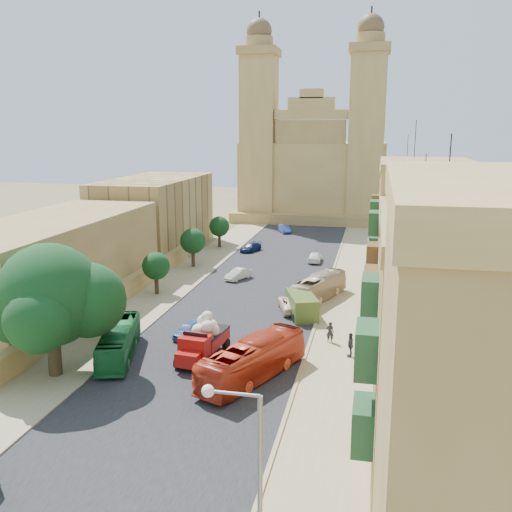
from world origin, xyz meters
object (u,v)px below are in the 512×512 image
at_px(street_tree_b, 156,266).
at_px(streetlamp, 246,470).
at_px(bus_red_east, 253,360).
at_px(bus_cream_east, 319,287).
at_px(car_cream, 292,304).
at_px(church, 314,167).
at_px(olive_pickup, 302,306).
at_px(red_truck, 203,339).
at_px(pedestrian_a, 330,332).
at_px(car_white_b, 315,257).
at_px(car_blue_a, 189,330).
at_px(bus_green_north, 119,342).
at_px(car_dkblue, 251,247).
at_px(ficus_tree, 51,299).
at_px(street_tree_d, 219,227).
at_px(car_white_a, 238,274).
at_px(pedestrian_c, 350,345).
at_px(street_tree_a, 101,298).
at_px(street_tree_c, 193,241).
at_px(car_blue_b, 284,229).

height_order(street_tree_b, streetlamp, streetlamp).
distance_m(bus_red_east, bus_cream_east, 19.62).
bearing_deg(streetlamp, car_cream, 95.63).
bearing_deg(car_cream, church, -103.53).
xyz_separation_m(church, streetlamp, (7.72, -90.61, -4.31)).
bearing_deg(olive_pickup, bus_red_east, -96.13).
relative_size(red_truck, bus_cream_east, 0.69).
bearing_deg(pedestrian_a, car_white_b, -76.89).
bearing_deg(car_white_b, car_blue_a, 76.41).
distance_m(streetlamp, car_white_b, 53.86).
relative_size(bus_green_north, car_blue_a, 2.46).
height_order(red_truck, car_dkblue, red_truck).
height_order(olive_pickup, bus_cream_east, bus_cream_east).
distance_m(ficus_tree, car_dkblue, 42.58).
bearing_deg(street_tree_d, car_white_a, -67.82).
distance_m(car_white_a, pedestrian_c, 23.99).
bearing_deg(streetlamp, street_tree_b, 116.21).
bearing_deg(street_tree_a, ficus_tree, -85.84).
distance_m(street_tree_c, car_blue_b, 26.55).
bearing_deg(pedestrian_a, bus_green_north, 27.18).
xyz_separation_m(street_tree_b, bus_green_north, (3.50, -16.25, -1.68)).
relative_size(church, bus_cream_east, 4.14).
relative_size(ficus_tree, street_tree_c, 1.94).
distance_m(street_tree_b, red_truck, 18.09).
height_order(street_tree_c, car_dkblue, street_tree_c).
distance_m(street_tree_c, streetlamp, 51.21).
distance_m(olive_pickup, pedestrian_a, 6.69).
relative_size(street_tree_c, pedestrian_c, 2.54).
relative_size(church, car_blue_b, 9.45).
height_order(streetlamp, car_white_a, streetlamp).
bearing_deg(car_cream, olive_pickup, 110.05).
bearing_deg(street_tree_a, streetlamp, -53.56).
bearing_deg(pedestrian_c, car_white_b, -177.85).
distance_m(car_dkblue, car_blue_b, 15.52).
xyz_separation_m(olive_pickup, pedestrian_a, (3.05, -5.95, -0.14)).
xyz_separation_m(street_tree_a, car_blue_b, (7.21, 49.43, -2.48)).
xyz_separation_m(church, car_cream, (4.43, -57.26, -8.84)).
bearing_deg(bus_green_north, car_dkblue, 71.57).
distance_m(red_truck, car_blue_a, 4.88).
distance_m(church, car_blue_b, 19.54).
xyz_separation_m(car_blue_a, pedestrian_a, (11.38, 1.17, 0.24)).
bearing_deg(street_tree_b, car_white_a, 46.61).
bearing_deg(car_blue_b, pedestrian_c, -99.64).
bearing_deg(street_tree_a, red_truck, -18.49).
relative_size(ficus_tree, car_white_a, 2.53).
height_order(car_blue_a, car_white_b, car_white_b).
distance_m(car_white_b, pedestrian_a, 27.84).
height_order(street_tree_a, pedestrian_a, street_tree_a).
distance_m(bus_cream_east, car_blue_a, 15.76).
distance_m(bus_cream_east, car_white_b, 16.16).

